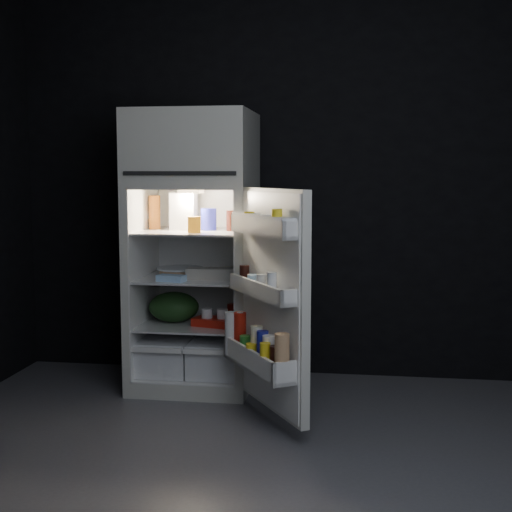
% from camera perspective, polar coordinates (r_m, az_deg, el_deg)
% --- Properties ---
extents(floor, '(4.00, 3.40, 0.00)m').
position_cam_1_polar(floor, '(3.48, 1.66, -16.92)').
color(floor, '#57575D').
rests_on(floor, ground).
extents(wall_back, '(4.00, 0.00, 2.70)m').
position_cam_1_polar(wall_back, '(4.88, 4.11, 6.15)').
color(wall_back, black).
rests_on(wall_back, ground).
extents(wall_front, '(4.00, 0.00, 2.70)m').
position_cam_1_polar(wall_front, '(1.51, -5.91, 5.05)').
color(wall_front, black).
rests_on(wall_front, ground).
extents(refrigerator, '(0.76, 0.71, 1.78)m').
position_cam_1_polar(refrigerator, '(4.63, -4.92, 1.23)').
color(refrigerator, silver).
rests_on(refrigerator, ground).
extents(fridge_door, '(0.55, 0.71, 1.22)m').
position_cam_1_polar(fridge_door, '(3.89, 1.02, -3.88)').
color(fridge_door, silver).
rests_on(fridge_door, ground).
extents(milk_jug, '(0.16, 0.16, 0.24)m').
position_cam_1_polar(milk_jug, '(4.63, -5.81, 3.58)').
color(milk_jug, white).
rests_on(milk_jug, refrigerator).
extents(mayo_jar, '(0.12, 0.12, 0.14)m').
position_cam_1_polar(mayo_jar, '(4.58, -3.80, 2.94)').
color(mayo_jar, navy).
rests_on(mayo_jar, refrigerator).
extents(jam_jar, '(0.12, 0.12, 0.13)m').
position_cam_1_polar(jam_jar, '(4.53, -1.79, 2.85)').
color(jam_jar, black).
rests_on(jam_jar, refrigerator).
extents(amber_bottle, '(0.09, 0.09, 0.22)m').
position_cam_1_polar(amber_bottle, '(4.72, -8.12, 3.48)').
color(amber_bottle, '#C2641F').
rests_on(amber_bottle, refrigerator).
extents(small_carton, '(0.09, 0.07, 0.10)m').
position_cam_1_polar(small_carton, '(4.40, -4.96, 2.52)').
color(small_carton, orange).
rests_on(small_carton, refrigerator).
extents(egg_carton, '(0.32, 0.14, 0.07)m').
position_cam_1_polar(egg_carton, '(4.50, -3.56, -1.42)').
color(egg_carton, gray).
rests_on(egg_carton, refrigerator).
extents(pie, '(0.33, 0.33, 0.04)m').
position_cam_1_polar(pie, '(4.70, -6.08, -1.28)').
color(pie, tan).
rests_on(pie, refrigerator).
extents(flat_package, '(0.19, 0.12, 0.04)m').
position_cam_1_polar(flat_package, '(4.43, -6.79, -1.77)').
color(flat_package, '#97C2EA').
rests_on(flat_package, refrigerator).
extents(wrapped_pkg, '(0.13, 0.11, 0.05)m').
position_cam_1_polar(wrapped_pkg, '(4.69, -1.92, -1.20)').
color(wrapped_pkg, beige).
rests_on(wrapped_pkg, refrigerator).
extents(produce_bag, '(0.36, 0.31, 0.20)m').
position_cam_1_polar(produce_bag, '(4.68, -6.59, -4.07)').
color(produce_bag, '#193815').
rests_on(produce_bag, refrigerator).
extents(yogurt_tray, '(0.31, 0.22, 0.05)m').
position_cam_1_polar(yogurt_tray, '(4.55, -3.20, -5.30)').
color(yogurt_tray, red).
rests_on(yogurt_tray, refrigerator).
extents(small_can_red, '(0.08, 0.08, 0.09)m').
position_cam_1_polar(small_can_red, '(4.80, -1.91, -4.41)').
color(small_can_red, red).
rests_on(small_can_red, refrigerator).
extents(small_can_silver, '(0.08, 0.08, 0.09)m').
position_cam_1_polar(small_can_silver, '(4.71, -1.34, -4.61)').
color(small_can_silver, silver).
rests_on(small_can_silver, refrigerator).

